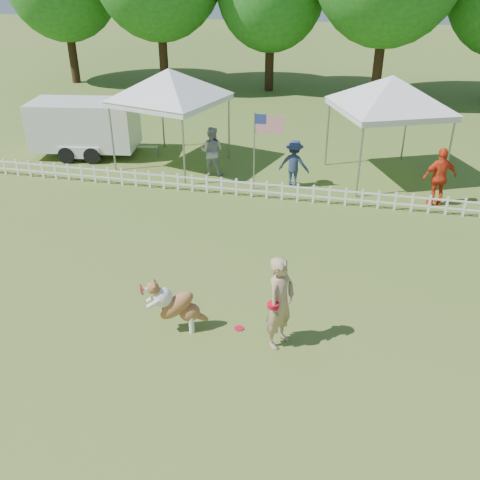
{
  "coord_description": "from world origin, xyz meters",
  "views": [
    {
      "loc": [
        2.5,
        -8.65,
        6.92
      ],
      "look_at": [
        0.03,
        2.0,
        1.1
      ],
      "focal_mm": 40.0,
      "sensor_mm": 36.0,
      "label": 1
    }
  ],
  "objects_px": {
    "handler": "(280,303)",
    "dog": "(177,305)",
    "cargo_trailer": "(85,128)",
    "flag_pole": "(254,152)",
    "canopy_tent_left": "(171,119)",
    "spectator_c": "(440,177)",
    "canopy_tent_right": "(386,129)",
    "spectator_a": "(212,151)",
    "spectator_b": "(294,164)",
    "frisbee_on_turf": "(239,328)"
  },
  "relations": [
    {
      "from": "flag_pole",
      "to": "spectator_a",
      "type": "relative_size",
      "value": 1.5
    },
    {
      "from": "frisbee_on_turf",
      "to": "spectator_a",
      "type": "height_order",
      "value": "spectator_a"
    },
    {
      "from": "spectator_c",
      "to": "spectator_a",
      "type": "bearing_deg",
      "value": -28.33
    },
    {
      "from": "handler",
      "to": "dog",
      "type": "xyz_separation_m",
      "value": [
        -2.1,
        -0.06,
        -0.36
      ]
    },
    {
      "from": "spectator_a",
      "to": "spectator_b",
      "type": "height_order",
      "value": "spectator_a"
    },
    {
      "from": "spectator_a",
      "to": "spectator_b",
      "type": "xyz_separation_m",
      "value": [
        2.98,
        -0.46,
        -0.06
      ]
    },
    {
      "from": "frisbee_on_turf",
      "to": "cargo_trailer",
      "type": "bearing_deg",
      "value": 131.17
    },
    {
      "from": "dog",
      "to": "cargo_trailer",
      "type": "bearing_deg",
      "value": 102.77
    },
    {
      "from": "cargo_trailer",
      "to": "canopy_tent_right",
      "type": "bearing_deg",
      "value": -8.6
    },
    {
      "from": "canopy_tent_right",
      "to": "spectator_b",
      "type": "height_order",
      "value": "canopy_tent_right"
    },
    {
      "from": "handler",
      "to": "frisbee_on_turf",
      "type": "bearing_deg",
      "value": 97.93
    },
    {
      "from": "spectator_b",
      "to": "cargo_trailer",
      "type": "bearing_deg",
      "value": -3.72
    },
    {
      "from": "cargo_trailer",
      "to": "flag_pole",
      "type": "xyz_separation_m",
      "value": [
        7.05,
        -1.96,
        0.23
      ]
    },
    {
      "from": "cargo_trailer",
      "to": "spectator_b",
      "type": "distance_m",
      "value": 8.43
    },
    {
      "from": "canopy_tent_right",
      "to": "spectator_b",
      "type": "distance_m",
      "value": 3.43
    },
    {
      "from": "frisbee_on_turf",
      "to": "canopy_tent_left",
      "type": "xyz_separation_m",
      "value": [
        -4.67,
        9.22,
        1.7
      ]
    },
    {
      "from": "canopy_tent_left",
      "to": "spectator_c",
      "type": "height_order",
      "value": "canopy_tent_left"
    },
    {
      "from": "spectator_c",
      "to": "spectator_b",
      "type": "bearing_deg",
      "value": -27.34
    },
    {
      "from": "dog",
      "to": "spectator_a",
      "type": "distance_m",
      "value": 9.05
    },
    {
      "from": "canopy_tent_left",
      "to": "flag_pole",
      "type": "bearing_deg",
      "value": -10.81
    },
    {
      "from": "canopy_tent_left",
      "to": "flag_pole",
      "type": "height_order",
      "value": "canopy_tent_left"
    },
    {
      "from": "frisbee_on_turf",
      "to": "canopy_tent_right",
      "type": "relative_size",
      "value": 0.06
    },
    {
      "from": "spectator_a",
      "to": "spectator_c",
      "type": "bearing_deg",
      "value": 173.38
    },
    {
      "from": "canopy_tent_left",
      "to": "spectator_b",
      "type": "height_order",
      "value": "canopy_tent_left"
    },
    {
      "from": "handler",
      "to": "canopy_tent_left",
      "type": "height_order",
      "value": "canopy_tent_left"
    },
    {
      "from": "dog",
      "to": "spectator_a",
      "type": "height_order",
      "value": "spectator_a"
    },
    {
      "from": "dog",
      "to": "cargo_trailer",
      "type": "relative_size",
      "value": 0.26
    },
    {
      "from": "canopy_tent_right",
      "to": "spectator_c",
      "type": "distance_m",
      "value": 2.79
    },
    {
      "from": "spectator_a",
      "to": "spectator_b",
      "type": "bearing_deg",
      "value": 171.87
    },
    {
      "from": "dog",
      "to": "frisbee_on_turf",
      "type": "xyz_separation_m",
      "value": [
        1.22,
        0.32,
        -0.61
      ]
    },
    {
      "from": "frisbee_on_turf",
      "to": "cargo_trailer",
      "type": "height_order",
      "value": "cargo_trailer"
    },
    {
      "from": "dog",
      "to": "spectator_c",
      "type": "relative_size",
      "value": 0.67
    },
    {
      "from": "canopy_tent_left",
      "to": "spectator_c",
      "type": "distance_m",
      "value": 9.41
    },
    {
      "from": "flag_pole",
      "to": "spectator_b",
      "type": "xyz_separation_m",
      "value": [
        1.25,
        0.54,
        -0.5
      ]
    },
    {
      "from": "dog",
      "to": "spectator_a",
      "type": "bearing_deg",
      "value": 78.21
    },
    {
      "from": "spectator_b",
      "to": "spectator_c",
      "type": "xyz_separation_m",
      "value": [
        4.57,
        -0.51,
        0.12
      ]
    },
    {
      "from": "frisbee_on_turf",
      "to": "spectator_a",
      "type": "distance_m",
      "value": 9.1
    },
    {
      "from": "dog",
      "to": "spectator_c",
      "type": "height_order",
      "value": "spectator_c"
    },
    {
      "from": "cargo_trailer",
      "to": "flag_pole",
      "type": "bearing_deg",
      "value": -24.96
    },
    {
      "from": "flag_pole",
      "to": "cargo_trailer",
      "type": "bearing_deg",
      "value": 161.97
    },
    {
      "from": "dog",
      "to": "canopy_tent_right",
      "type": "xyz_separation_m",
      "value": [
        4.11,
        9.99,
        1.09
      ]
    },
    {
      "from": "handler",
      "to": "cargo_trailer",
      "type": "relative_size",
      "value": 0.4
    },
    {
      "from": "handler",
      "to": "flag_pole",
      "type": "bearing_deg",
      "value": 39.93
    },
    {
      "from": "spectator_a",
      "to": "spectator_c",
      "type": "relative_size",
      "value": 0.93
    },
    {
      "from": "canopy_tent_right",
      "to": "flag_pole",
      "type": "xyz_separation_m",
      "value": [
        -4.15,
        -2.12,
        -0.42
      ]
    },
    {
      "from": "spectator_b",
      "to": "flag_pole",
      "type": "bearing_deg",
      "value": 29.43
    },
    {
      "from": "canopy_tent_left",
      "to": "cargo_trailer",
      "type": "height_order",
      "value": "canopy_tent_left"
    },
    {
      "from": "spectator_a",
      "to": "canopy_tent_left",
      "type": "bearing_deg",
      "value": -21.04
    },
    {
      "from": "canopy_tent_left",
      "to": "spectator_b",
      "type": "xyz_separation_m",
      "value": [
        4.65,
        -1.13,
        -0.91
      ]
    },
    {
      "from": "spectator_b",
      "to": "dog",
      "type": "bearing_deg",
      "value": 87.78
    }
  ]
}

